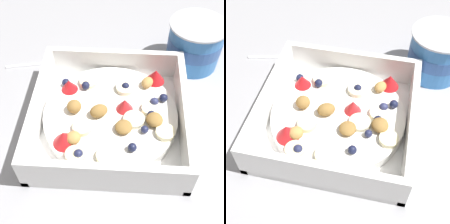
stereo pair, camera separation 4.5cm
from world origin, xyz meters
TOP-DOWN VIEW (x-y plane):
  - ground_plane at (0.00, 0.00)m, footprint 2.40×2.40m
  - fruit_bowl at (0.01, -0.02)m, footprint 0.22×0.22m
  - spoon at (-0.13, -0.09)m, footprint 0.06×0.17m
  - yogurt_cup at (-0.14, 0.11)m, footprint 0.10×0.10m

SIDE VIEW (x-z plane):
  - ground_plane at x=0.00m, z-range 0.00..0.00m
  - spoon at x=-0.13m, z-range 0.00..0.01m
  - fruit_bowl at x=0.01m, z-range -0.01..0.05m
  - yogurt_cup at x=-0.14m, z-range 0.00..0.08m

